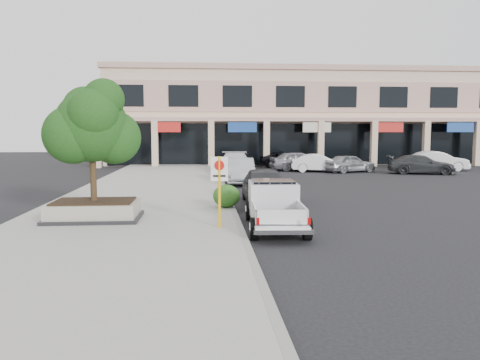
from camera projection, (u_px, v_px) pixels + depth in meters
name	position (u px, v px, depth m)	size (l,w,h in m)	color
ground	(286.00, 230.00, 15.51)	(120.00, 120.00, 0.00)	black
sidewalk	(142.00, 202.00, 21.02)	(8.00, 52.00, 0.15)	gray
curb	(230.00, 201.00, 21.33)	(0.20, 52.00, 0.15)	gray
strip_mall	(305.00, 117.00, 49.28)	(40.55, 12.43, 9.50)	#D0AE92
planter	(94.00, 210.00, 16.49)	(3.20, 2.20, 0.68)	black
planter_tree	(97.00, 127.00, 16.34)	(2.90, 2.55, 4.00)	black
no_parking_sign	(219.00, 182.00, 14.96)	(0.55, 0.09, 2.30)	#FBB40D
hedge	(226.00, 196.00, 19.07)	(1.10, 0.99, 0.94)	#1F4714
pickup_truck	(275.00, 206.00, 15.57)	(1.83, 4.94, 1.56)	white
curb_car_a	(265.00, 186.00, 20.92)	(1.92, 4.78, 1.63)	#2B2C30
curb_car_b	(240.00, 171.00, 29.07)	(1.66, 4.77, 1.57)	#B0B2B8
curb_car_c	(235.00, 163.00, 35.18)	(2.35, 5.78, 1.68)	silver
curb_car_d	(233.00, 163.00, 37.17)	(2.40, 5.21, 1.45)	black
lot_car_a	(350.00, 163.00, 36.92)	(1.68, 4.18, 1.42)	gray
lot_car_b	(319.00, 163.00, 37.28)	(1.51, 4.33, 1.43)	silver
lot_car_c	(421.00, 164.00, 35.58)	(2.01, 4.95, 1.44)	#2C2E31
lot_car_d	(288.00, 159.00, 42.30)	(2.31, 5.01, 1.39)	black
lot_car_e	(298.00, 161.00, 38.63)	(1.90, 4.72, 1.61)	gray
lot_car_f	(437.00, 161.00, 38.48)	(1.69, 4.85, 1.60)	silver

